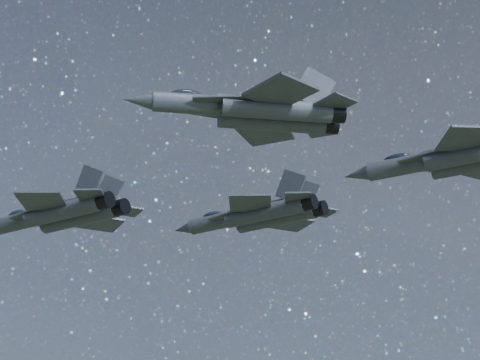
# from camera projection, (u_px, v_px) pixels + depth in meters

# --- Properties ---
(jet_lead) EXTENTS (17.74, 11.86, 4.49)m
(jet_lead) POSITION_uv_depth(u_px,v_px,m) (60.00, 214.00, 71.59)
(jet_lead) COLOR #2E333A
(jet_left) EXTENTS (19.21, 12.80, 4.88)m
(jet_left) POSITION_uv_depth(u_px,v_px,m) (259.00, 215.00, 84.25)
(jet_left) COLOR #2E333A
(jet_right) EXTENTS (16.21, 10.74, 4.13)m
(jet_right) POSITION_uv_depth(u_px,v_px,m) (256.00, 111.00, 56.78)
(jet_right) COLOR #2E333A
(jet_slot) EXTENTS (16.32, 11.04, 4.11)m
(jet_slot) POSITION_uv_depth(u_px,v_px,m) (463.00, 157.00, 58.93)
(jet_slot) COLOR #2E333A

